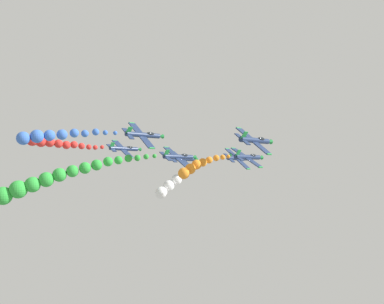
{
  "coord_description": "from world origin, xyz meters",
  "views": [
    {
      "loc": [
        68.43,
        -68.67,
        91.76
      ],
      "look_at": [
        0.0,
        0.0,
        95.87
      ],
      "focal_mm": 37.43,
      "sensor_mm": 36.0,
      "label": 1
    }
  ],
  "objects_px": {
    "airplane_right_inner": "(248,157)",
    "airplane_right_outer": "(124,149)",
    "airplane_lead": "(239,158)",
    "airplane_high_slot": "(144,135)",
    "airplane_left_inner": "(183,159)",
    "airplane_trailing": "(255,140)",
    "airplane_left_outer": "(179,157)"
  },
  "relations": [
    {
      "from": "airplane_right_inner",
      "to": "airplane_trailing",
      "type": "height_order",
      "value": "airplane_trailing"
    },
    {
      "from": "airplane_left_inner",
      "to": "airplane_right_outer",
      "type": "distance_m",
      "value": 16.27
    },
    {
      "from": "airplane_left_inner",
      "to": "airplane_right_inner",
      "type": "height_order",
      "value": "airplane_left_inner"
    },
    {
      "from": "airplane_lead",
      "to": "airplane_right_inner",
      "type": "xyz_separation_m",
      "value": [
        10.95,
        -10.44,
        -0.11
      ]
    },
    {
      "from": "airplane_right_inner",
      "to": "airplane_left_inner",
      "type": "bearing_deg",
      "value": 179.3
    },
    {
      "from": "airplane_right_inner",
      "to": "airplane_left_outer",
      "type": "xyz_separation_m",
      "value": [
        -12.15,
        -10.91,
        0.1
      ]
    },
    {
      "from": "airplane_left_inner",
      "to": "airplane_left_outer",
      "type": "relative_size",
      "value": 1.0
    },
    {
      "from": "airplane_right_inner",
      "to": "airplane_lead",
      "type": "bearing_deg",
      "value": 136.36
    },
    {
      "from": "airplane_left_outer",
      "to": "airplane_right_outer",
      "type": "xyz_separation_m",
      "value": [
        -21.23,
        -0.54,
        2.66
      ]
    },
    {
      "from": "airplane_lead",
      "to": "airplane_right_outer",
      "type": "distance_m",
      "value": 31.45
    },
    {
      "from": "airplane_trailing",
      "to": "airplane_high_slot",
      "type": "bearing_deg",
      "value": -152.77
    },
    {
      "from": "airplane_left_inner",
      "to": "airplane_right_inner",
      "type": "distance_m",
      "value": 22.46
    },
    {
      "from": "airplane_left_inner",
      "to": "airplane_left_outer",
      "type": "bearing_deg",
      "value": -47.33
    },
    {
      "from": "airplane_right_inner",
      "to": "airplane_high_slot",
      "type": "distance_m",
      "value": 25.17
    },
    {
      "from": "airplane_right_inner",
      "to": "airplane_right_outer",
      "type": "relative_size",
      "value": 1.0
    },
    {
      "from": "airplane_right_inner",
      "to": "airplane_trailing",
      "type": "distance_m",
      "value": 14.64
    },
    {
      "from": "airplane_left_outer",
      "to": "airplane_trailing",
      "type": "relative_size",
      "value": 1.0
    },
    {
      "from": "airplane_right_outer",
      "to": "airplane_high_slot",
      "type": "relative_size",
      "value": 1.0
    },
    {
      "from": "airplane_left_inner",
      "to": "airplane_right_inner",
      "type": "relative_size",
      "value": 1.0
    },
    {
      "from": "airplane_right_inner",
      "to": "airplane_high_slot",
      "type": "height_order",
      "value": "airplane_high_slot"
    },
    {
      "from": "airplane_right_inner",
      "to": "airplane_high_slot",
      "type": "relative_size",
      "value": 1.0
    },
    {
      "from": "airplane_left_outer",
      "to": "airplane_trailing",
      "type": "distance_m",
      "value": 22.05
    },
    {
      "from": "airplane_right_inner",
      "to": "airplane_left_outer",
      "type": "relative_size",
      "value": 1.0
    },
    {
      "from": "airplane_left_outer",
      "to": "airplane_right_outer",
      "type": "distance_m",
      "value": 21.41
    },
    {
      "from": "airplane_left_inner",
      "to": "airplane_trailing",
      "type": "height_order",
      "value": "airplane_trailing"
    },
    {
      "from": "airplane_trailing",
      "to": "airplane_high_slot",
      "type": "relative_size",
      "value": 1.0
    },
    {
      "from": "airplane_left_inner",
      "to": "airplane_left_outer",
      "type": "xyz_separation_m",
      "value": [
        10.31,
        -11.18,
        0.15
      ]
    },
    {
      "from": "airplane_lead",
      "to": "airplane_left_inner",
      "type": "relative_size",
      "value": 1.0
    },
    {
      "from": "airplane_lead",
      "to": "airplane_left_outer",
      "type": "bearing_deg",
      "value": -93.21
    },
    {
      "from": "airplane_lead",
      "to": "airplane_high_slot",
      "type": "bearing_deg",
      "value": -91.72
    },
    {
      "from": "airplane_lead",
      "to": "airplane_left_outer",
      "type": "height_order",
      "value": "airplane_lead"
    },
    {
      "from": "airplane_left_inner",
      "to": "airplane_left_outer",
      "type": "height_order",
      "value": "airplane_left_outer"
    }
  ]
}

